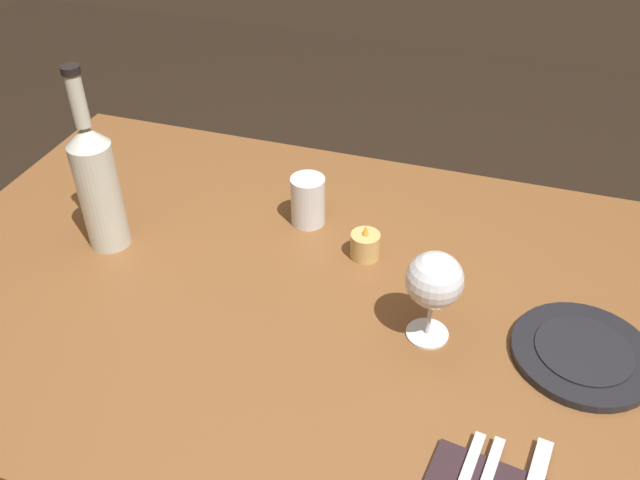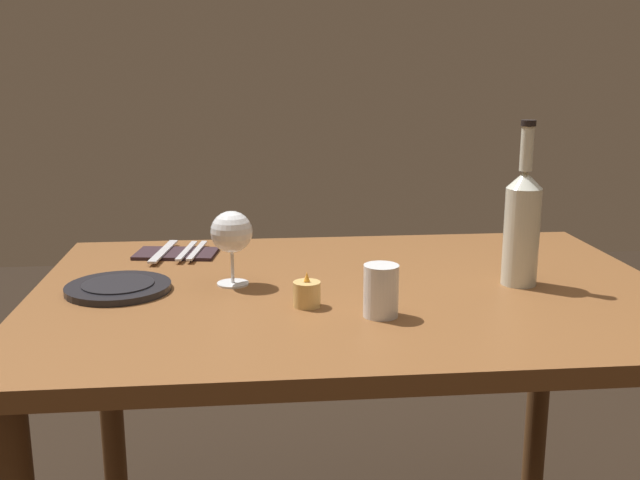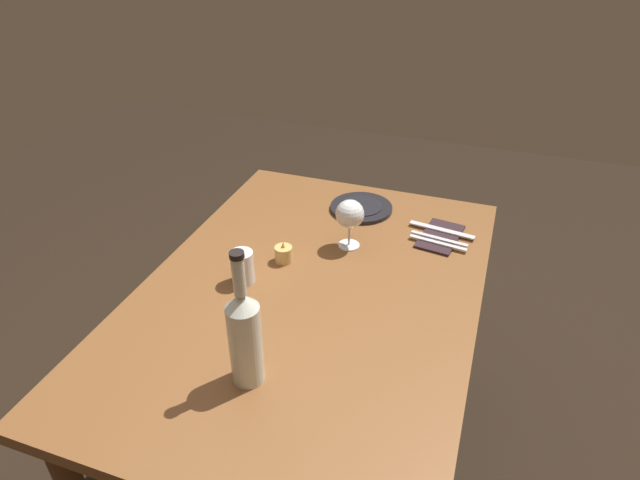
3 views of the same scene
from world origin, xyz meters
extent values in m
cube|color=brown|center=(0.00, 0.00, 0.72)|extent=(1.30, 0.90, 0.04)
cylinder|color=brown|center=(-0.58, -0.38, 0.35)|extent=(0.06, 0.06, 0.70)
cylinder|color=brown|center=(0.58, -0.38, 0.35)|extent=(0.06, 0.06, 0.70)
cylinder|color=white|center=(0.25, -0.04, 0.74)|extent=(0.07, 0.07, 0.00)
cylinder|color=white|center=(0.25, -0.04, 0.78)|extent=(0.01, 0.01, 0.07)
sphere|color=white|center=(0.25, -0.04, 0.85)|extent=(0.09, 0.09, 0.09)
cylinder|color=#510A14|center=(0.25, -0.04, 0.85)|extent=(0.07, 0.07, 0.03)
cylinder|color=silver|center=(-0.35, 0.02, 0.84)|extent=(0.07, 0.07, 0.20)
cone|color=silver|center=(-0.35, 0.02, 0.96)|extent=(0.07, 0.07, 0.03)
cylinder|color=silver|center=(-0.35, 0.02, 1.02)|extent=(0.03, 0.03, 0.09)
cylinder|color=black|center=(-0.35, 0.02, 1.07)|extent=(0.03, 0.03, 0.01)
cylinder|color=white|center=(-0.02, 0.19, 0.79)|extent=(0.06, 0.06, 0.10)
cylinder|color=silver|center=(-0.02, 0.19, 0.77)|extent=(0.06, 0.06, 0.05)
cylinder|color=#DBB266|center=(0.10, 0.12, 0.76)|extent=(0.05, 0.05, 0.05)
cylinder|color=white|center=(0.10, 0.12, 0.76)|extent=(0.04, 0.04, 0.03)
cone|color=#F99E2D|center=(0.10, 0.12, 0.80)|extent=(0.01, 0.01, 0.02)
cylinder|color=black|center=(0.47, -0.01, 0.75)|extent=(0.21, 0.21, 0.01)
cylinder|color=black|center=(0.47, -0.01, 0.76)|extent=(0.14, 0.14, 0.00)
cube|color=#2D1E23|center=(0.39, -0.30, 0.74)|extent=(0.20, 0.14, 0.01)
cube|color=silver|center=(0.36, -0.30, 0.75)|extent=(0.04, 0.18, 0.00)
cube|color=silver|center=(0.34, -0.30, 0.75)|extent=(0.04, 0.18, 0.00)
cube|color=silver|center=(0.42, -0.30, 0.75)|extent=(0.05, 0.21, 0.00)
camera|label=1|loc=(0.31, -0.79, 1.50)|focal=37.93mm
camera|label=2|loc=(0.21, 1.44, 1.18)|focal=41.41mm
camera|label=3|loc=(-1.11, -0.42, 1.66)|focal=30.69mm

